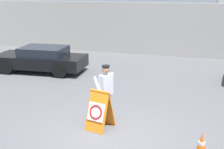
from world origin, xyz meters
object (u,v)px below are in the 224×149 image
(barricade_sign, at_px, (99,110))
(security_guard, at_px, (106,90))
(parked_car_front_coupe, at_px, (41,59))
(traffic_cone_near, at_px, (202,145))

(barricade_sign, relative_size, security_guard, 0.66)
(barricade_sign, xyz_separation_m, security_guard, (-0.01, 0.66, 0.41))
(barricade_sign, distance_m, parked_car_front_coupe, 7.15)
(traffic_cone_near, height_order, parked_car_front_coupe, parked_car_front_coupe)
(parked_car_front_coupe, bearing_deg, traffic_cone_near, 138.30)
(barricade_sign, bearing_deg, traffic_cone_near, -1.96)
(parked_car_front_coupe, bearing_deg, security_guard, 132.74)
(barricade_sign, relative_size, traffic_cone_near, 1.77)
(barricade_sign, distance_m, traffic_cone_near, 3.04)
(security_guard, bearing_deg, barricade_sign, 27.32)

